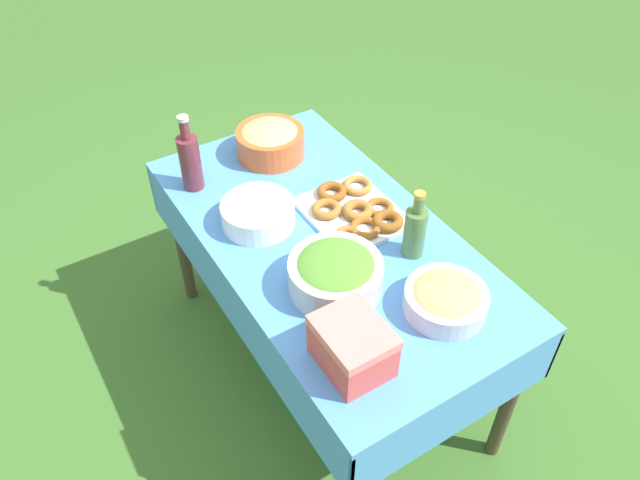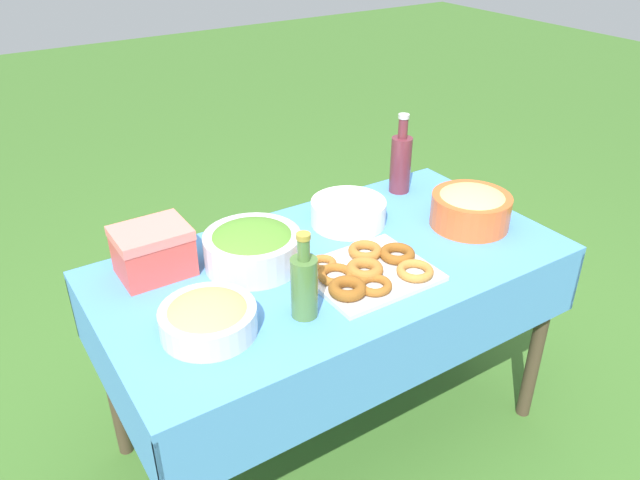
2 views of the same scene
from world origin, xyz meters
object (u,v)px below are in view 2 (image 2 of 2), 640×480
Objects in this scene: plate_stack at (348,212)px; olive_oil_bottle at (304,284)px; pasta_bowl at (471,207)px; bread_bowl at (208,317)px; donut_platter at (368,271)px; salad_bowl at (252,246)px; cooler_box at (153,251)px; wine_bottle at (401,162)px.

olive_oil_bottle is (-0.40, -0.37, 0.06)m from plate_stack.
pasta_bowl is at bearing 9.91° from olive_oil_bottle.
pasta_bowl is 1.06× the size of olive_oil_bottle.
donut_platter is at bearing -1.79° from bread_bowl.
plate_stack is at bearing 8.74° from salad_bowl.
cooler_box is (-0.52, 0.37, 0.05)m from donut_platter.
plate_stack is at bearing 145.39° from pasta_bowl.
bread_bowl is at bearing 178.21° from donut_platter.
salad_bowl reaches higher than donut_platter.
pasta_bowl is 1.00m from bread_bowl.
salad_bowl is at bearing -23.91° from cooler_box.
salad_bowl is 0.29m from cooler_box.
salad_bowl is at bearing 89.46° from olive_oil_bottle.
bread_bowl is (-0.99, -0.06, -0.02)m from pasta_bowl.
plate_stack is 0.85× the size of wine_bottle.
bread_bowl is at bearing -176.62° from pasta_bowl.
plate_stack is 1.01× the size of bread_bowl.
donut_platter is 0.34m from plate_stack.
cooler_box is at bearing 156.09° from salad_bowl.
bread_bowl reaches higher than donut_platter.
donut_platter is 1.45× the size of plate_stack.
bread_bowl is (-0.51, 0.02, 0.02)m from donut_platter.
cooler_box is at bearing 163.82° from pasta_bowl.
bread_bowl is 0.35m from cooler_box.
pasta_bowl is 1.05m from cooler_box.
bread_bowl is at bearing -137.25° from salad_bowl.
plate_stack is at bearing 42.21° from olive_oil_bottle.
donut_platter is 0.64m from cooler_box.
olive_oil_bottle is (-0.26, -0.06, 0.08)m from donut_platter.
salad_bowl is 0.80× the size of donut_platter.
wine_bottle reaches higher than donut_platter.
cooler_box is (-0.02, 0.35, 0.03)m from bread_bowl.
pasta_bowl is at bearing -13.21° from salad_bowl.
cooler_box is (-1.01, 0.29, 0.01)m from pasta_bowl.
wine_bottle is at bearing 94.58° from pasta_bowl.
donut_platter is 0.27m from olive_oil_bottle.
wine_bottle is at bearing 33.47° from olive_oil_bottle.
salad_bowl is at bearing 42.75° from bread_bowl.
pasta_bowl is 1.26× the size of cooler_box.
plate_stack is 0.55m from olive_oil_bottle.
olive_oil_bottle is 0.26m from bread_bowl.
olive_oil_bottle is 1.18× the size of cooler_box.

